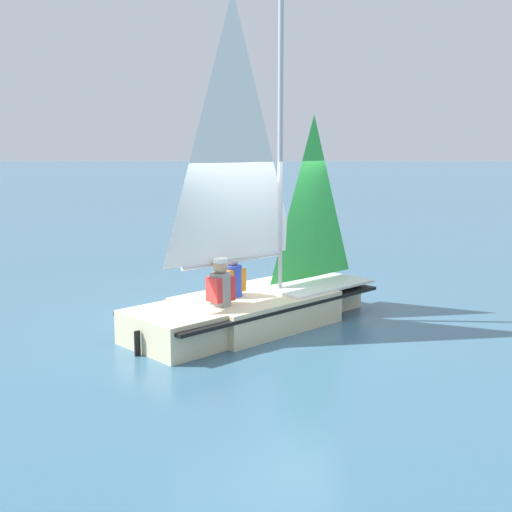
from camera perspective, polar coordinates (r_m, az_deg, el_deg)
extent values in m
plane|color=#38607A|center=(9.98, 0.00, -6.15)|extent=(260.00, 260.00, 0.00)
cube|color=beige|center=(9.91, 0.00, -4.81)|extent=(2.70, 2.72, 0.48)
cube|color=beige|center=(11.07, 6.08, -3.34)|extent=(1.27, 1.28, 0.48)
cube|color=beige|center=(8.91, -7.60, -6.55)|extent=(1.61, 1.60, 0.48)
cube|color=black|center=(9.88, 0.00, -3.93)|extent=(3.94, 4.02, 0.05)
cube|color=silver|center=(10.66, 4.45, -2.37)|extent=(2.32, 2.33, 0.04)
cylinder|color=#B7B7BC|center=(9.97, 2.19, 9.75)|extent=(0.08, 0.08, 4.50)
cylinder|color=#B7B7BC|center=(9.45, -1.93, -0.38)|extent=(1.38, 1.44, 0.07)
pyramid|color=white|center=(9.31, -2.00, 11.30)|extent=(1.30, 1.35, 3.77)
pyramid|color=green|center=(10.57, 5.11, 5.24)|extent=(1.01, 1.05, 2.66)
cube|color=black|center=(8.64, -10.49, -7.64)|extent=(0.08, 0.08, 0.34)
cube|color=black|center=(9.84, -2.10, -5.00)|extent=(0.37, 0.37, 0.45)
cylinder|color=blue|center=(9.73, -2.12, -2.29)|extent=(0.42, 0.42, 0.50)
cube|color=orange|center=(9.72, -2.12, -2.14)|extent=(0.42, 0.43, 0.35)
sphere|color=tan|center=(9.66, -2.13, -0.26)|extent=(0.22, 0.22, 0.22)
cube|color=black|center=(9.26, -3.12, -5.93)|extent=(0.37, 0.37, 0.45)
cylinder|color=gray|center=(9.14, -3.15, -3.06)|extent=(0.42, 0.42, 0.50)
cube|color=red|center=(9.14, -3.15, -2.91)|extent=(0.42, 0.43, 0.35)
sphere|color=tan|center=(9.07, -3.17, -0.91)|extent=(0.22, 0.22, 0.22)
cylinder|color=white|center=(9.06, -3.17, -0.40)|extent=(0.30, 0.30, 0.06)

